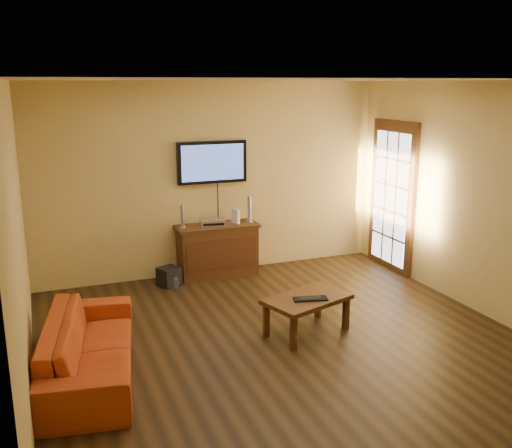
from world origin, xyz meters
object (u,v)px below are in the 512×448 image
game_console (235,216)px  keyboard (310,299)px  coffee_table (307,302)px  bottle (176,284)px  sofa (89,337)px  av_receiver (213,222)px  television (212,162)px  media_console (218,250)px  speaker_right (249,210)px  speaker_left (183,217)px  subwoofer (169,277)px

game_console → keyboard: (0.06, -2.24, -0.42)m
coffee_table → bottle: bearing=120.4°
sofa → av_receiver: av_receiver is taller
keyboard → bottle: bearing=119.3°
television → game_console: 0.82m
coffee_table → bottle: 2.06m
media_console → television: (-0.00, 0.18, 1.22)m
speaker_right → game_console: size_ratio=1.79×
speaker_left → media_console: bearing=-2.2°
media_console → game_console: game_console is taller
media_console → sofa: 3.00m
av_receiver → speaker_right: bearing=10.1°
game_console → sofa: bearing=-154.2°
speaker_right → av_receiver: 0.56m
game_console → av_receiver: bearing=158.2°
speaker_right → sofa: bearing=-137.2°
av_receiver → game_console: size_ratio=1.66×
media_console → subwoofer: media_console is taller
speaker_right → keyboard: 2.32m
speaker_right → keyboard: speaker_right is taller
coffee_table → bottle: coffee_table is taller
coffee_table → speaker_left: bearing=110.5°
television → subwoofer: television is taller
speaker_left → game_console: bearing=-1.3°
television → keyboard: (0.33, -2.42, -1.17)m
sofa → subwoofer: (1.23, 2.12, -0.25)m
media_console → speaker_right: (0.49, 0.02, 0.54)m
coffee_table → television: bearing=98.0°
coffee_table → sofa: (-2.30, -0.10, 0.03)m
television → speaker_right: (0.49, -0.16, -0.69)m
bottle → keyboard: 2.14m
speaker_right → av_receiver: size_ratio=1.08×
speaker_left → bottle: bearing=-117.6°
subwoofer → bottle: bearing=-106.6°
coffee_table → subwoofer: size_ratio=4.11×
speaker_left → speaker_right: (0.97, -0.00, 0.02)m
av_receiver → media_console: bearing=-4.2°
television → sofa: bearing=-128.9°
television → speaker_right: television is taller
keyboard → subwoofer: bearing=117.0°
speaker_left → keyboard: speaker_left is taller
media_console → speaker_left: 0.71m
television → game_console: size_ratio=4.84×
coffee_table → keyboard: (0.00, -0.08, 0.07)m
media_console → bottle: (-0.70, -0.40, -0.28)m
sofa → subwoofer: bearing=-20.8°
sofa → game_console: game_console is taller
television → speaker_left: 0.87m
television → speaker_left: size_ratio=3.08×
sofa → television: bearing=-29.5°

